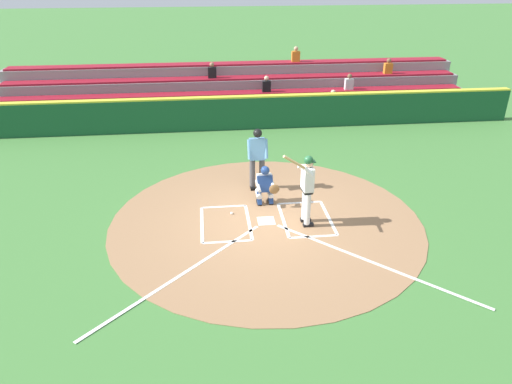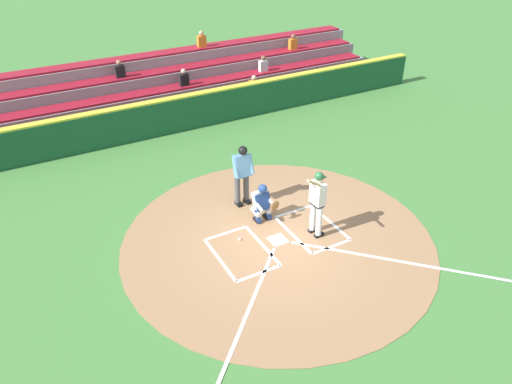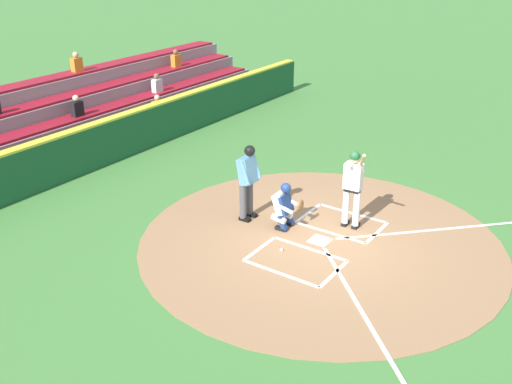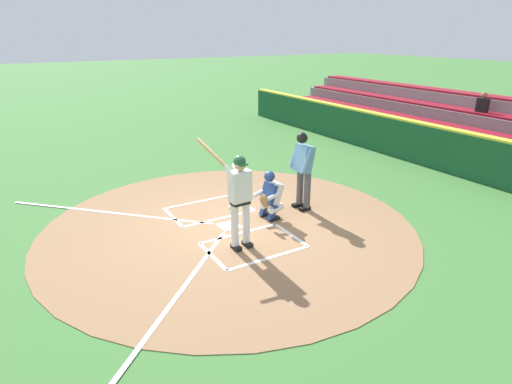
{
  "view_description": "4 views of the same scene",
  "coord_description": "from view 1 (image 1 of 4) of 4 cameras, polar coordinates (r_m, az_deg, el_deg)",
  "views": [
    {
      "loc": [
        1.46,
        10.63,
        6.13
      ],
      "look_at": [
        0.29,
        0.22,
        0.97
      ],
      "focal_mm": 33.51,
      "sensor_mm": 36.0,
      "label": 1
    },
    {
      "loc": [
        5.37,
        8.63,
        7.83
      ],
      "look_at": [
        0.36,
        -0.51,
        1.3
      ],
      "focal_mm": 34.76,
      "sensor_mm": 36.0,
      "label": 2
    },
    {
      "loc": [
        10.17,
        5.26,
        6.31
      ],
      "look_at": [
        0.55,
        -1.34,
        1.06
      ],
      "focal_mm": 41.01,
      "sensor_mm": 36.0,
      "label": 3
    },
    {
      "loc": [
        -7.61,
        3.83,
        3.98
      ],
      "look_at": [
        -0.31,
        -0.49,
        0.81
      ],
      "focal_mm": 30.12,
      "sensor_mm": 36.0,
      "label": 4
    }
  ],
  "objects": [
    {
      "name": "batter",
      "position": [
        11.78,
        6.11,
        0.79
      ],
      "size": [
        0.91,
        0.76,
        2.13
      ],
      "color": "white",
      "rests_on": "ground"
    },
    {
      "name": "baseball",
      "position": [
        12.67,
        -2.93,
        -2.55
      ],
      "size": [
        0.07,
        0.07,
        0.07
      ],
      "primitive_type": "sphere",
      "color": "white",
      "rests_on": "ground"
    },
    {
      "name": "dirt_circle",
      "position": [
        12.35,
        1.22,
        -3.49
      ],
      "size": [
        8.0,
        8.0,
        0.01
      ],
      "primitive_type": "cylinder",
      "color": "#99704C",
      "rests_on": "ground"
    },
    {
      "name": "bleacher_stand",
      "position": [
        21.57,
        -2.35,
        11.66
      ],
      "size": [
        20.0,
        3.4,
        2.55
      ],
      "color": "gray",
      "rests_on": "ground"
    },
    {
      "name": "plate_umpire",
      "position": [
        13.63,
        0.16,
        4.48
      ],
      "size": [
        0.58,
        0.41,
        1.86
      ],
      "color": "#4C4C51",
      "rests_on": "ground"
    },
    {
      "name": "ground_plane",
      "position": [
        12.36,
        1.22,
        -3.51
      ],
      "size": [
        120.0,
        120.0,
        0.0
      ],
      "primitive_type": "plane",
      "color": "#427A38"
    },
    {
      "name": "backstop_wall",
      "position": [
        18.99,
        -1.76,
        9.47
      ],
      "size": [
        22.0,
        0.36,
        1.31
      ],
      "color": "#19512D",
      "rests_on": "ground"
    },
    {
      "name": "catcher",
      "position": [
        12.96,
        1.12,
        0.93
      ],
      "size": [
        0.61,
        0.61,
        1.13
      ],
      "color": "black",
      "rests_on": "ground"
    },
    {
      "name": "home_plate_and_chalk",
      "position": [
        11.6,
        1.78,
        -5.59
      ],
      "size": [
        7.93,
        4.91,
        0.01
      ],
      "color": "white",
      "rests_on": "dirt_circle"
    }
  ]
}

